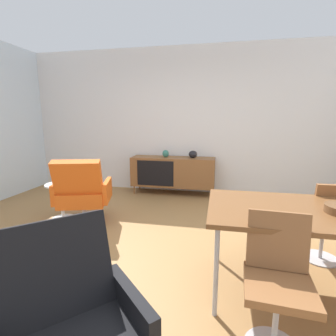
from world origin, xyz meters
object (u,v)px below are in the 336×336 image
dining_table (311,215)px  dining_chair_front_left (278,278)px  armchair_black_shell (60,331)px  sideboard (173,172)px  lounge_chair_red (82,192)px  dining_chair_back_right (328,219)px  vase_cobalt (193,154)px  side_table_round (62,197)px  vase_sculptural_dark (166,154)px  fruit_bowl (61,181)px

dining_table → dining_chair_front_left: bearing=-121.7°
dining_table → armchair_black_shell: armchair_black_shell is taller
sideboard → lounge_chair_red: lounge_chair_red is taller
dining_chair_back_right → dining_chair_front_left: size_ratio=1.00×
vase_cobalt → armchair_black_shell: size_ratio=0.17×
vase_cobalt → side_table_round: (-1.76, -1.56, -0.47)m
dining_chair_back_right → lounge_chair_red: 2.92m
dining_chair_back_right → lounge_chair_red: size_ratio=0.90×
sideboard → dining_chair_front_left: bearing=-68.8°
vase_cobalt → dining_table: (1.21, -2.67, -0.09)m
vase_sculptural_dark → dining_chair_front_left: bearing=-66.6°
dining_chair_front_left → armchair_black_shell: 1.25m
sideboard → fruit_bowl: bearing=-131.3°
armchair_black_shell → lounge_chair_red: bearing=117.5°
vase_sculptural_dark → dining_table: size_ratio=0.09×
side_table_round → lounge_chair_red: bearing=-20.0°
dining_chair_back_right → side_table_round: 3.37m
lounge_chair_red → side_table_round: (-0.43, 0.16, -0.15)m
dining_chair_front_left → lounge_chair_red: 2.67m
vase_cobalt → dining_chair_front_left: (0.87, -3.23, -0.32)m
lounge_chair_red → armchair_black_shell: bearing=-62.5°
sideboard → dining_chair_back_right: 2.87m
dining_table → fruit_bowl: 3.17m
dining_table → lounge_chair_red: 2.72m
vase_sculptural_dark → dining_table: vase_sculptural_dark is taller
dining_table → fruit_bowl: size_ratio=8.00×
armchair_black_shell → side_table_round: size_ratio=1.82×
sideboard → side_table_round: (-1.37, -1.56, -0.12)m
dining_chair_back_right → fruit_bowl: bearing=170.6°
vase_cobalt → lounge_chair_red: (-1.33, -1.72, -0.32)m
vase_sculptural_dark → sideboard: bearing=-0.8°
dining_chair_back_right → dining_table: bearing=-122.2°
dining_table → armchair_black_shell: 1.87m
vase_cobalt → armchair_black_shell: (-0.22, -3.85, -0.32)m
fruit_bowl → sideboard: bearing=48.7°
dining_chair_back_right → fruit_bowl: dining_chair_back_right is taller
lounge_chair_red → fruit_bowl: bearing=159.8°
vase_sculptural_dark → dining_chair_back_right: (2.09, -2.11, -0.32)m
armchair_black_shell → side_table_round: (-1.54, 2.29, -0.15)m
vase_cobalt → vase_sculptural_dark: size_ratio=1.15×
armchair_black_shell → side_table_round: 2.76m
vase_sculptural_dark → dining_chair_front_left: size_ratio=0.16×
sideboard → dining_chair_front_left: 3.46m
sideboard → dining_chair_back_right: bearing=-47.2°
vase_cobalt → side_table_round: size_ratio=0.31×
dining_chair_back_right → fruit_bowl: (-3.32, 0.55, 0.09)m
dining_table → sideboard: bearing=120.9°
dining_table → dining_chair_front_left: (-0.35, -0.56, -0.23)m
dining_chair_front_left → side_table_round: (-2.62, 1.66, -0.15)m
vase_cobalt → side_table_round: vase_cobalt is taller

